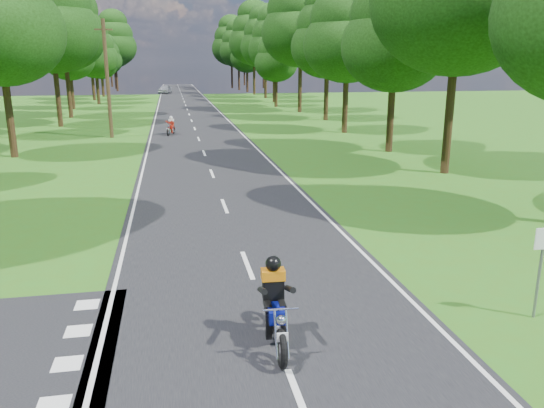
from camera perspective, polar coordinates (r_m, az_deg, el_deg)
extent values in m
plane|color=#326116|center=(12.23, -1.33, -10.04)|extent=(160.00, 160.00, 0.00)
cube|color=black|center=(61.18, -9.11, 10.00)|extent=(7.00, 140.00, 0.02)
cube|color=silver|center=(8.83, 3.19, -20.76)|extent=(0.12, 2.00, 0.01)
cube|color=silver|center=(14.04, -2.67, -6.54)|extent=(0.12, 2.00, 0.01)
cube|color=silver|center=(19.71, -5.13, -0.20)|extent=(0.12, 2.00, 0.01)
cube|color=silver|center=(25.53, -6.47, 3.28)|extent=(0.12, 2.00, 0.01)
cube|color=silver|center=(31.42, -7.32, 5.46)|extent=(0.12, 2.00, 0.01)
cube|color=silver|center=(37.34, -7.90, 6.96)|extent=(0.12, 2.00, 0.01)
cube|color=silver|center=(43.28, -8.32, 8.04)|extent=(0.12, 2.00, 0.01)
cube|color=silver|center=(49.24, -8.65, 8.86)|extent=(0.12, 2.00, 0.01)
cube|color=silver|center=(55.21, -8.90, 9.50)|extent=(0.12, 2.00, 0.01)
cube|color=silver|center=(61.18, -9.11, 10.02)|extent=(0.12, 2.00, 0.01)
cube|color=silver|center=(67.16, -9.28, 10.44)|extent=(0.12, 2.00, 0.01)
cube|color=silver|center=(73.14, -9.42, 10.80)|extent=(0.12, 2.00, 0.01)
cube|color=silver|center=(79.13, -9.54, 11.10)|extent=(0.12, 2.00, 0.01)
cube|color=silver|center=(85.11, -9.64, 11.36)|extent=(0.12, 2.00, 0.01)
cube|color=silver|center=(91.10, -9.73, 11.58)|extent=(0.12, 2.00, 0.01)
cube|color=silver|center=(97.09, -9.81, 11.78)|extent=(0.12, 2.00, 0.01)
cube|color=silver|center=(103.08, -9.88, 11.96)|extent=(0.12, 2.00, 0.01)
cube|color=silver|center=(109.08, -9.95, 12.11)|extent=(0.12, 2.00, 0.01)
cube|color=silver|center=(115.07, -10.00, 12.25)|extent=(0.12, 2.00, 0.01)
cube|color=silver|center=(121.06, -10.05, 12.37)|extent=(0.12, 2.00, 0.01)
cube|color=silver|center=(127.06, -10.10, 12.49)|extent=(0.12, 2.00, 0.01)
cube|color=silver|center=(61.18, -12.24, 9.87)|extent=(0.10, 140.00, 0.01)
cube|color=silver|center=(61.37, -5.98, 10.14)|extent=(0.10, 140.00, 0.01)
cube|color=silver|center=(9.44, -22.48, -19.39)|extent=(0.50, 0.50, 0.01)
cube|color=silver|center=(10.43, -21.16, -15.72)|extent=(0.50, 0.50, 0.01)
cube|color=silver|center=(11.47, -20.12, -12.70)|extent=(0.50, 0.50, 0.01)
cube|color=silver|center=(12.53, -19.27, -10.18)|extent=(0.50, 0.50, 0.01)
cylinder|color=black|center=(33.05, -26.32, 7.90)|extent=(0.40, 0.40, 3.91)
cylinder|color=black|center=(41.77, -26.47, 8.98)|extent=(0.40, 0.40, 3.79)
ellipsoid|color=black|center=(41.67, -27.25, 15.35)|extent=(6.64, 6.64, 5.64)
cylinder|color=black|center=(47.50, -22.00, 10.32)|extent=(0.40, 0.40, 4.32)
ellipsoid|color=black|center=(47.46, -22.65, 16.71)|extent=(7.56, 7.56, 6.42)
ellipsoid|color=black|center=(47.61, -22.92, 19.23)|extent=(6.48, 6.48, 5.51)
cylinder|color=black|center=(54.94, -20.99, 10.96)|extent=(0.40, 0.40, 4.40)
ellipsoid|color=black|center=(54.91, -21.54, 16.59)|extent=(7.71, 7.71, 6.55)
ellipsoid|color=black|center=(55.05, -21.76, 18.81)|extent=(6.60, 6.60, 5.61)
cylinder|color=black|center=(64.73, -20.68, 10.92)|extent=(0.40, 0.40, 3.20)
ellipsoid|color=black|center=(64.63, -21.01, 14.40)|extent=(5.60, 5.60, 4.76)
ellipsoid|color=black|center=(64.66, -21.14, 15.78)|extent=(4.80, 4.80, 4.08)
ellipsoid|color=black|center=(64.72, -21.27, 17.15)|extent=(3.60, 3.60, 3.06)
cylinder|color=black|center=(71.75, -18.21, 11.45)|extent=(0.40, 0.40, 3.22)
ellipsoid|color=black|center=(71.66, -18.48, 14.61)|extent=(5.64, 5.64, 4.79)
ellipsoid|color=black|center=(71.68, -18.59, 15.86)|extent=(4.83, 4.83, 4.11)
ellipsoid|color=black|center=(71.74, -18.70, 17.11)|extent=(3.62, 3.62, 3.08)
cylinder|color=black|center=(79.62, -18.66, 11.84)|extent=(0.40, 0.40, 3.61)
ellipsoid|color=black|center=(79.56, -18.93, 15.03)|extent=(6.31, 6.31, 5.37)
ellipsoid|color=black|center=(79.60, -19.05, 16.29)|extent=(5.41, 5.41, 4.60)
ellipsoid|color=black|center=(79.68, -19.16, 17.55)|extent=(4.06, 4.06, 3.45)
cylinder|color=black|center=(87.36, -17.73, 11.82)|extent=(0.40, 0.40, 2.67)
ellipsoid|color=black|center=(87.27, -17.90, 13.97)|extent=(4.67, 4.67, 3.97)
ellipsoid|color=black|center=(87.28, -17.97, 14.82)|extent=(4.00, 4.00, 3.40)
ellipsoid|color=black|center=(87.30, -18.04, 15.67)|extent=(3.00, 3.00, 2.55)
cylinder|color=black|center=(96.47, -17.25, 12.22)|extent=(0.40, 0.40, 3.09)
ellipsoid|color=black|center=(96.40, -17.43, 14.47)|extent=(5.40, 5.40, 4.59)
ellipsoid|color=black|center=(96.42, -17.50, 15.37)|extent=(4.63, 4.63, 3.93)
ellipsoid|color=black|center=(96.45, -17.58, 16.26)|extent=(3.47, 3.47, 2.95)
cylinder|color=black|center=(102.83, -16.36, 12.81)|extent=(0.40, 0.40, 4.48)
ellipsoid|color=black|center=(102.82, -16.59, 15.88)|extent=(7.84, 7.84, 6.66)
ellipsoid|color=black|center=(102.90, -16.68, 17.09)|extent=(6.72, 6.72, 5.71)
ellipsoid|color=black|center=(103.02, -16.78, 18.30)|extent=(5.04, 5.04, 4.28)
cylinder|color=black|center=(111.87, -16.47, 12.84)|extent=(0.40, 0.40, 4.09)
ellipsoid|color=black|center=(111.84, -16.67, 15.41)|extent=(7.16, 7.16, 6.09)
ellipsoid|color=black|center=(111.89, -16.75, 16.43)|extent=(6.14, 6.14, 5.22)
ellipsoid|color=black|center=(111.98, -16.83, 17.45)|extent=(4.61, 4.61, 3.92)
cylinder|color=black|center=(26.62, 18.43, 8.02)|extent=(0.40, 0.40, 4.56)
cylinder|color=black|center=(32.42, 12.60, 8.60)|extent=(0.40, 0.40, 3.49)
ellipsoid|color=black|center=(32.25, 13.06, 16.21)|extent=(6.12, 6.12, 5.20)
ellipsoid|color=black|center=(32.34, 13.24, 19.22)|extent=(5.24, 5.24, 4.46)
cylinder|color=black|center=(40.74, 7.87, 10.20)|extent=(0.40, 0.40, 3.69)
ellipsoid|color=black|center=(40.62, 8.10, 16.60)|extent=(6.46, 6.46, 5.49)
ellipsoid|color=black|center=(40.71, 8.20, 19.13)|extent=(5.54, 5.54, 4.71)
cylinder|color=black|center=(49.48, 5.84, 11.13)|extent=(0.40, 0.40, 3.74)
ellipsoid|color=black|center=(49.38, 5.99, 16.47)|extent=(6.55, 6.55, 5.57)
ellipsoid|color=black|center=(49.46, 6.05, 18.58)|extent=(5.62, 5.62, 4.77)
ellipsoid|color=black|center=(49.61, 6.11, 20.68)|extent=(4.21, 4.21, 3.58)
cylinder|color=black|center=(57.34, 3.02, 12.16)|extent=(0.40, 0.40, 4.64)
ellipsoid|color=black|center=(57.34, 3.10, 17.87)|extent=(8.12, 8.12, 6.91)
ellipsoid|color=black|center=(57.50, 3.14, 20.12)|extent=(6.96, 6.96, 5.92)
cylinder|color=black|center=(64.16, 0.43, 11.71)|extent=(0.40, 0.40, 2.91)
ellipsoid|color=black|center=(64.05, 0.44, 14.91)|extent=(5.09, 5.09, 4.33)
ellipsoid|color=black|center=(64.07, 0.44, 16.17)|extent=(4.36, 4.36, 3.71)
ellipsoid|color=black|center=(64.11, 0.45, 17.44)|extent=(3.27, 3.27, 2.78)
cylinder|color=black|center=(71.70, 0.24, 12.45)|extent=(0.40, 0.40, 3.88)
ellipsoid|color=black|center=(71.64, 0.24, 16.26)|extent=(6.78, 6.78, 5.77)
ellipsoid|color=black|center=(71.71, 0.24, 17.77)|extent=(5.81, 5.81, 4.94)
ellipsoid|color=black|center=(71.82, 0.24, 19.28)|extent=(4.36, 4.36, 3.71)
cylinder|color=black|center=(80.08, -0.70, 12.82)|extent=(0.40, 0.40, 4.18)
ellipsoid|color=black|center=(80.05, -0.71, 16.51)|extent=(7.31, 7.31, 6.21)
ellipsoid|color=black|center=(80.12, -0.72, 17.96)|extent=(6.27, 6.27, 5.33)
ellipsoid|color=black|center=(80.25, -0.72, 19.41)|extent=(4.70, 4.70, 4.00)
cylinder|color=black|center=(88.86, -1.92, 13.18)|extent=(0.40, 0.40, 4.63)
ellipsoid|color=black|center=(88.86, -1.96, 16.86)|extent=(8.11, 8.11, 6.89)
ellipsoid|color=black|center=(88.96, -1.97, 18.31)|extent=(6.95, 6.95, 5.91)
ellipsoid|color=black|center=(89.12, -1.98, 19.76)|extent=(5.21, 5.21, 4.43)
cylinder|color=black|center=(96.07, -2.67, 12.93)|extent=(0.40, 0.40, 3.36)
ellipsoid|color=black|center=(96.00, -2.70, 15.40)|extent=(5.88, 5.88, 5.00)
ellipsoid|color=black|center=(96.03, -2.72, 16.38)|extent=(5.04, 5.04, 4.29)
ellipsoid|color=black|center=(96.08, -2.73, 17.36)|extent=(3.78, 3.78, 3.21)
cylinder|color=black|center=(103.14, -3.57, 13.27)|extent=(0.40, 0.40, 4.09)
ellipsoid|color=black|center=(103.11, -3.61, 16.06)|extent=(7.15, 7.15, 6.08)
ellipsoid|color=black|center=(103.17, -3.63, 17.17)|extent=(6.13, 6.13, 5.21)
ellipsoid|color=black|center=(103.26, -3.65, 18.27)|extent=(4.60, 4.60, 3.91)
cylinder|color=black|center=(110.78, -4.33, 13.48)|extent=(0.40, 0.40, 4.48)
ellipsoid|color=black|center=(110.77, -4.38, 16.33)|extent=(7.84, 7.84, 6.66)
ellipsoid|color=black|center=(110.84, -4.41, 17.46)|extent=(6.72, 6.72, 5.71)
ellipsoid|color=black|center=(110.96, -4.43, 18.59)|extent=(5.04, 5.04, 4.28)
cylinder|color=black|center=(121.60, -16.87, 12.88)|extent=(0.40, 0.40, 3.84)
ellipsoid|color=black|center=(121.56, -17.04, 15.10)|extent=(6.72, 6.72, 5.71)
ellipsoid|color=black|center=(121.60, -17.11, 15.98)|extent=(5.76, 5.76, 4.90)
ellipsoid|color=black|center=(121.67, -17.18, 16.86)|extent=(4.32, 4.32, 3.67)
cylinder|color=black|center=(124.12, -2.98, 13.59)|extent=(0.40, 0.40, 4.16)
ellipsoid|color=black|center=(124.09, -3.01, 15.95)|extent=(7.28, 7.28, 6.19)
ellipsoid|color=black|center=(124.14, -3.03, 16.89)|extent=(6.24, 6.24, 5.30)
ellipsoid|color=black|center=(124.23, -3.04, 17.82)|extent=(4.68, 4.68, 3.98)
cylinder|color=black|center=(106.94, -18.76, 12.43)|extent=(0.40, 0.40, 3.52)
ellipsoid|color=black|center=(106.89, -18.96, 14.75)|extent=(6.16, 6.16, 5.24)
ellipsoid|color=black|center=(106.92, -19.04, 15.66)|extent=(5.28, 5.28, 4.49)
ellipsoid|color=black|center=(106.98, -19.12, 16.58)|extent=(3.96, 3.96, 3.37)
cylinder|color=black|center=(110.58, -0.91, 13.51)|extent=(0.40, 0.40, 4.48)
ellipsoid|color=black|center=(110.57, -0.93, 16.37)|extent=(7.84, 7.84, 6.66)
ellipsoid|color=black|center=(110.65, -0.93, 17.50)|extent=(6.72, 6.72, 5.71)
ellipsoid|color=black|center=(110.76, -0.94, 18.63)|extent=(5.04, 5.04, 4.28)
cylinder|color=#382616|center=(39.19, -17.28, 12.65)|extent=(0.26, 0.26, 8.00)
cube|color=#382616|center=(39.22, -17.67, 17.46)|extent=(1.20, 0.10, 0.10)
cylinder|color=slate|center=(12.26, 26.82, -6.61)|extent=(0.06, 0.06, 2.00)
imported|color=#B1B3B9|center=(93.14, -11.42, 12.01)|extent=(2.68, 4.44, 1.42)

